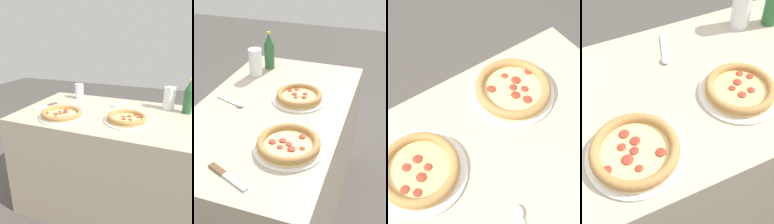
% 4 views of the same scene
% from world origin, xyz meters
% --- Properties ---
extents(ground_plane, '(8.00, 8.00, 0.00)m').
position_xyz_m(ground_plane, '(0.00, 0.00, 0.00)').
color(ground_plane, '#4C4742').
extents(table, '(1.25, 0.73, 0.73)m').
position_xyz_m(table, '(0.00, 0.00, 0.36)').
color(table, '#B7A88E').
rests_on(table, ground_plane).
extents(pizza_pepperoni, '(0.28, 0.28, 0.04)m').
position_xyz_m(pizza_pepperoni, '(-0.12, 0.11, 0.75)').
color(pizza_pepperoni, silver).
rests_on(pizza_pepperoni, table).
extents(pizza_salami, '(0.29, 0.29, 0.04)m').
position_xyz_m(pizza_salami, '(0.28, 0.19, 0.75)').
color(pizza_salami, white).
rests_on(pizza_salami, table).
extents(glass_lemonade, '(0.08, 0.08, 0.16)m').
position_xyz_m(glass_lemonade, '(-0.33, -0.23, 0.80)').
color(glass_lemonade, white).
rests_on(glass_lemonade, table).
extents(beer_bottle, '(0.06, 0.06, 0.23)m').
position_xyz_m(beer_bottle, '(-0.46, -0.19, 0.84)').
color(beer_bottle, '#286033').
rests_on(beer_bottle, table).
extents(knife, '(0.10, 0.19, 0.01)m').
position_xyz_m(knife, '(0.51, 0.02, 0.73)').
color(knife, brown).
rests_on(knife, table).
extents(spoon, '(0.09, 0.18, 0.01)m').
position_xyz_m(spoon, '(0.03, -0.19, 0.73)').
color(spoon, silver).
rests_on(spoon, table).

